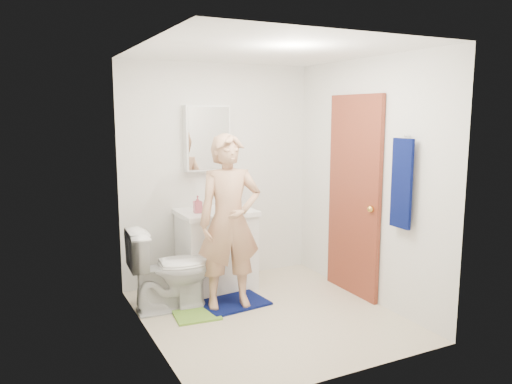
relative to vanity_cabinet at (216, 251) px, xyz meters
The scene contains 22 objects.
floor 1.01m from the vanity_cabinet, 80.69° to the right, with size 2.20×2.40×0.02m, color beige.
ceiling 2.21m from the vanity_cabinet, 80.69° to the right, with size 2.20×2.40×0.02m, color white.
wall_back 0.87m from the vanity_cabinet, 63.05° to the left, with size 2.20×0.02×2.40m, color silver.
wall_front 2.28m from the vanity_cabinet, 85.96° to the right, with size 2.20×0.02×2.40m, color silver.
wall_left 1.55m from the vanity_cabinet, 136.37° to the right, with size 0.02×2.40×2.40m, color silver.
wall_right 1.75m from the vanity_cabinet, 35.99° to the right, with size 0.02×2.40×2.40m, color silver.
vanity_cabinet is the anchor object (origin of this frame).
countertop 0.43m from the vanity_cabinet, ahead, with size 0.79×0.59×0.05m, color white.
sink_basin 0.44m from the vanity_cabinet, ahead, with size 0.40×0.40×0.03m, color white.
faucet 0.54m from the vanity_cabinet, 90.00° to the left, with size 0.03×0.03×0.12m, color silver.
medicine_cabinet 1.22m from the vanity_cabinet, 90.00° to the left, with size 0.50×0.12×0.70m, color white.
mirror_panel 1.21m from the vanity_cabinet, 90.00° to the left, with size 0.46×0.01×0.66m, color white.
door 1.57m from the vanity_cabinet, 32.20° to the right, with size 0.05×0.80×2.05m, color #99422A.
door_knob 1.69m from the vanity_cabinet, 42.72° to the right, with size 0.07×0.07×0.07m, color gold.
towel 2.08m from the vanity_cabinet, 51.53° to the right, with size 0.03×0.24×0.80m, color #08114F.
towel_hook 2.30m from the vanity_cabinet, 50.60° to the right, with size 0.02×0.02×0.06m, color silver.
toilet 0.72m from the vanity_cabinet, 149.37° to the right, with size 0.45×0.78×0.80m, color white.
bath_mat 0.65m from the vanity_cabinet, 93.21° to the right, with size 0.63×0.45×0.02m, color #08114F.
green_rug 0.88m from the vanity_cabinet, 125.44° to the right, with size 0.40×0.34×0.02m, color #74AB39.
soap_dispenser 0.58m from the vanity_cabinet, 168.29° to the right, with size 0.08×0.08×0.18m, color #C45B6D.
toothbrush_cup 0.57m from the vanity_cabinet, 20.76° to the left, with size 0.12×0.12×0.09m, color #693A81.
man 0.74m from the vanity_cabinet, 99.18° to the right, with size 0.60×0.40×1.66m, color tan.
Camera 1 is at (-2.07, -3.91, 1.88)m, focal length 35.00 mm.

